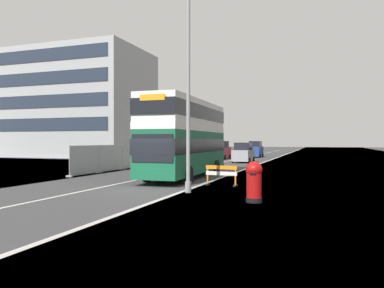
{
  "coord_description": "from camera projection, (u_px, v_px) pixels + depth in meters",
  "views": [
    {
      "loc": [
        8.44,
        -16.12,
        2.37
      ],
      "look_at": [
        1.11,
        4.68,
        2.2
      ],
      "focal_mm": 34.82,
      "sensor_mm": 36.0,
      "label": 1
    }
  ],
  "objects": [
    {
      "name": "ground",
      "position": [
        150.0,
        191.0,
        17.91
      ],
      "size": [
        140.0,
        280.0,
        0.1
      ],
      "color": "#38383A"
    },
    {
      "name": "double_decker_bus",
      "position": [
        186.0,
        137.0,
        24.3
      ],
      "size": [
        3.03,
        11.13,
        4.98
      ],
      "color": "#145638",
      "rests_on": "ground"
    },
    {
      "name": "lamppost_foreground",
      "position": [
        188.0,
        96.0,
        17.1
      ],
      "size": [
        0.29,
        0.7,
        9.42
      ],
      "color": "gray",
      "rests_on": "ground"
    },
    {
      "name": "red_pillar_postbox",
      "position": [
        254.0,
        180.0,
        14.4
      ],
      "size": [
        0.65,
        0.65,
        1.59
      ],
      "color": "black",
      "rests_on": "ground"
    },
    {
      "name": "roadworks_barrier",
      "position": [
        221.0,
        173.0,
        19.79
      ],
      "size": [
        1.74,
        0.56,
        1.07
      ],
      "color": "orange",
      "rests_on": "ground"
    },
    {
      "name": "construction_site_fence",
      "position": [
        157.0,
        155.0,
        37.27
      ],
      "size": [
        0.44,
        27.4,
        2.12
      ],
      "color": "#A8AAAD",
      "rests_on": "ground"
    },
    {
      "name": "car_oncoming_near",
      "position": [
        243.0,
        153.0,
        41.37
      ],
      "size": [
        2.01,
        3.94,
        2.21
      ],
      "color": "gray",
      "rests_on": "ground"
    },
    {
      "name": "car_receding_mid",
      "position": [
        220.0,
        151.0,
        48.99
      ],
      "size": [
        2.09,
        4.3,
        2.38
      ],
      "color": "maroon",
      "rests_on": "ground"
    },
    {
      "name": "car_receding_far",
      "position": [
        256.0,
        150.0,
        54.6
      ],
      "size": [
        1.91,
        4.04,
        2.38
      ],
      "color": "navy",
      "rests_on": "ground"
    },
    {
      "name": "bare_tree_far_verge_near",
      "position": [
        175.0,
        141.0,
        59.81
      ],
      "size": [
        2.85,
        2.6,
        4.47
      ],
      "color": "#4C3D2D",
      "rests_on": "ground"
    },
    {
      "name": "backdrop_office_block",
      "position": [
        60.0,
        105.0,
        59.41
      ],
      "size": [
        28.14,
        13.84,
        16.16
      ],
      "color": "#9EA0A3",
      "rests_on": "ground"
    }
  ]
}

